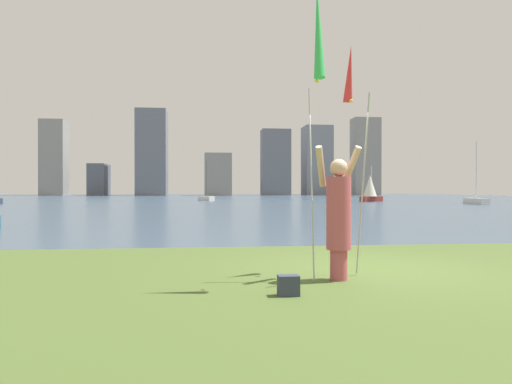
% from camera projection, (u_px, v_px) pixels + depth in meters
% --- Properties ---
extents(ground, '(120.00, 138.00, 0.12)m').
position_uv_depth(ground, '(226.00, 201.00, 58.82)').
color(ground, '#475B28').
extents(person, '(0.74, 0.55, 2.02)m').
position_uv_depth(person, '(339.00, 214.00, 7.19)').
color(person, '#B24C59').
rests_on(person, ground).
extents(kite_flag_left, '(0.16, 0.76, 4.34)m').
position_uv_depth(kite_flag_left, '(318.00, 37.00, 6.80)').
color(kite_flag_left, '#B2B2B7').
rests_on(kite_flag_left, ground).
extents(kite_flag_right, '(0.16, 1.15, 3.72)m').
position_uv_depth(kite_flag_right, '(350.00, 81.00, 7.92)').
color(kite_flag_right, '#B2B2B7').
rests_on(kite_flag_right, ground).
extents(bag, '(0.27, 0.19, 0.26)m').
position_uv_depth(bag, '(288.00, 285.00, 6.13)').
color(bag, '#33384C').
rests_on(bag, ground).
extents(sailboat_5, '(2.89, 2.08, 3.84)m').
position_uv_depth(sailboat_5, '(370.00, 188.00, 51.58)').
color(sailboat_5, maroon).
rests_on(sailboat_5, ground).
extents(sailboat_6, '(1.16, 2.65, 5.68)m').
position_uv_depth(sailboat_6, '(476.00, 200.00, 43.06)').
color(sailboat_6, silver).
rests_on(sailboat_6, ground).
extents(sailboat_7, '(1.93, 2.07, 4.63)m').
position_uv_depth(sailboat_7, '(206.00, 198.00, 55.94)').
color(sailboat_7, silver).
rests_on(sailboat_7, ground).
extents(skyline_tower_0, '(4.94, 5.45, 16.00)m').
position_uv_depth(skyline_tower_0, '(54.00, 158.00, 102.23)').
color(skyline_tower_0, gray).
rests_on(skyline_tower_0, ground).
extents(skyline_tower_1, '(3.53, 7.20, 6.66)m').
position_uv_depth(skyline_tower_1, '(99.00, 180.00, 102.14)').
color(skyline_tower_1, '#565B66').
rests_on(skyline_tower_1, ground).
extents(skyline_tower_2, '(6.24, 7.33, 17.93)m').
position_uv_depth(skyline_tower_2, '(152.00, 153.00, 101.19)').
color(skyline_tower_2, slate).
rests_on(skyline_tower_2, ground).
extents(skyline_tower_3, '(5.65, 7.04, 8.88)m').
position_uv_depth(skyline_tower_3, '(218.00, 175.00, 102.51)').
color(skyline_tower_3, gray).
rests_on(skyline_tower_3, ground).
extents(skyline_tower_4, '(6.25, 4.33, 14.36)m').
position_uv_depth(skyline_tower_4, '(276.00, 162.00, 105.06)').
color(skyline_tower_4, slate).
rests_on(skyline_tower_4, ground).
extents(skyline_tower_5, '(6.05, 6.53, 15.50)m').
position_uv_depth(skyline_tower_5, '(317.00, 161.00, 108.49)').
color(skyline_tower_5, gray).
rests_on(skyline_tower_5, ground).
extents(skyline_tower_6, '(5.82, 4.25, 17.04)m').
position_uv_depth(skyline_tower_6, '(365.00, 157.00, 106.31)').
color(skyline_tower_6, gray).
rests_on(skyline_tower_6, ground).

